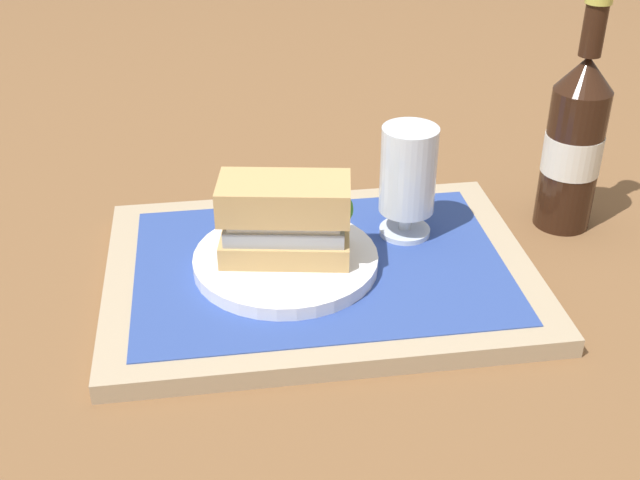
{
  "coord_description": "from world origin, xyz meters",
  "views": [
    {
      "loc": [
        -0.1,
        -0.71,
        0.48
      ],
      "look_at": [
        0.0,
        0.0,
        0.05
      ],
      "focal_mm": 45.89,
      "sensor_mm": 36.0,
      "label": 1
    }
  ],
  "objects_px": {
    "plate": "(286,260)",
    "sandwich": "(288,218)",
    "beer_glass": "(408,179)",
    "beer_bottle": "(574,142)"
  },
  "relations": [
    {
      "from": "plate",
      "to": "sandwich",
      "type": "relative_size",
      "value": 1.37
    },
    {
      "from": "beer_glass",
      "to": "beer_bottle",
      "type": "height_order",
      "value": "beer_bottle"
    },
    {
      "from": "beer_glass",
      "to": "beer_bottle",
      "type": "xyz_separation_m",
      "value": [
        0.2,
        0.03,
        0.02
      ]
    },
    {
      "from": "plate",
      "to": "beer_glass",
      "type": "bearing_deg",
      "value": 19.23
    },
    {
      "from": "sandwich",
      "to": "beer_bottle",
      "type": "relative_size",
      "value": 0.52
    },
    {
      "from": "plate",
      "to": "sandwich",
      "type": "distance_m",
      "value": 0.05
    },
    {
      "from": "sandwich",
      "to": "beer_bottle",
      "type": "distance_m",
      "value": 0.34
    },
    {
      "from": "sandwich",
      "to": "beer_glass",
      "type": "bearing_deg",
      "value": 29.68
    },
    {
      "from": "beer_glass",
      "to": "beer_bottle",
      "type": "distance_m",
      "value": 0.2
    },
    {
      "from": "beer_bottle",
      "to": "beer_glass",
      "type": "bearing_deg",
      "value": -170.98
    }
  ]
}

